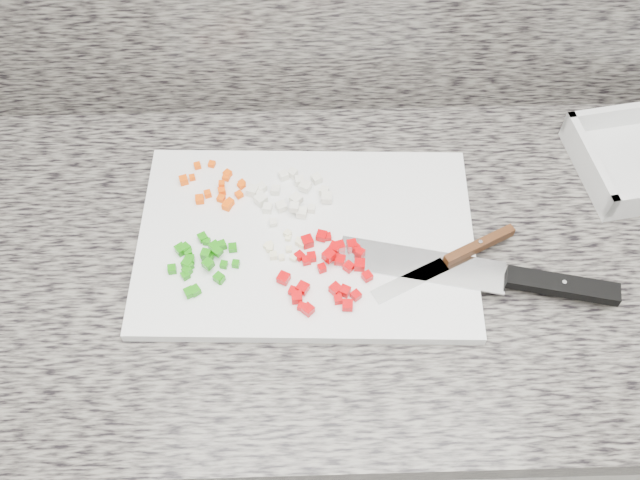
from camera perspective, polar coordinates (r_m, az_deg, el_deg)
The scene contains 10 objects.
cabinet at distance 1.47m, azimuth 3.12°, elevation -10.94°, with size 3.92×0.62×0.86m, color beige.
countertop at distance 1.07m, azimuth 4.21°, elevation -1.62°, with size 3.96×0.64×0.04m, color #68645C.
cutting_board at distance 1.05m, azimuth -1.12°, elevation 0.03°, with size 0.49×0.33×0.02m, color white.
carrot_pile at distance 1.10m, azimuth -8.34°, elevation 4.14°, with size 0.10×0.10×0.02m.
onion_pile at distance 1.08m, azimuth -2.62°, elevation 3.64°, with size 0.13×0.11×0.02m.
green_pepper_pile at distance 1.03m, azimuth -9.48°, elevation -1.66°, with size 0.10×0.11×0.02m.
red_pepper_pile at distance 1.01m, azimuth 0.63°, elevation -2.35°, with size 0.14×0.14×0.03m.
garlic_pile at distance 1.03m, azimuth -2.68°, elevation -0.49°, with size 0.07×0.05×0.01m.
chef_knife at distance 1.04m, azimuth 15.20°, elevation -2.97°, with size 0.39×0.13×0.02m.
paring_knife at distance 1.04m, azimuth 11.30°, elevation -1.12°, with size 0.22×0.12×0.02m.
Camera 1 is at (-0.09, 0.88, 1.78)m, focal length 40.00 mm.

